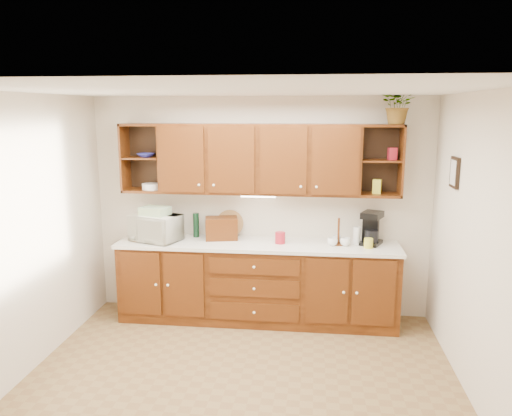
% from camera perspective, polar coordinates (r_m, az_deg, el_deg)
% --- Properties ---
extents(floor, '(4.00, 4.00, 0.00)m').
position_cam_1_polar(floor, '(4.79, -1.94, -19.51)').
color(floor, brown).
rests_on(floor, ground).
extents(ceiling, '(4.00, 4.00, 0.00)m').
position_cam_1_polar(ceiling, '(4.12, -2.19, 13.32)').
color(ceiling, white).
rests_on(ceiling, back_wall).
extents(back_wall, '(4.00, 0.00, 4.00)m').
position_cam_1_polar(back_wall, '(5.97, 0.49, 0.11)').
color(back_wall, beige).
rests_on(back_wall, floor).
extents(left_wall, '(0.00, 3.50, 3.50)m').
position_cam_1_polar(left_wall, '(4.98, -25.47, -3.22)').
color(left_wall, beige).
rests_on(left_wall, floor).
extents(right_wall, '(0.00, 3.50, 3.50)m').
position_cam_1_polar(right_wall, '(4.45, 24.44, -4.78)').
color(right_wall, beige).
rests_on(right_wall, floor).
extents(base_cabinets, '(3.20, 0.60, 0.90)m').
position_cam_1_polar(base_cabinets, '(5.91, 0.16, -8.57)').
color(base_cabinets, black).
rests_on(base_cabinets, floor).
extents(countertop, '(3.24, 0.64, 0.04)m').
position_cam_1_polar(countertop, '(5.75, 0.15, -4.20)').
color(countertop, silver).
rests_on(countertop, base_cabinets).
extents(upper_cabinets, '(3.20, 0.33, 0.80)m').
position_cam_1_polar(upper_cabinets, '(5.72, 0.42, 5.63)').
color(upper_cabinets, black).
rests_on(upper_cabinets, back_wall).
extents(undercabinet_light, '(0.40, 0.05, 0.02)m').
position_cam_1_polar(undercabinet_light, '(5.73, 0.26, 1.37)').
color(undercabinet_light, white).
rests_on(undercabinet_light, upper_cabinets).
extents(framed_picture, '(0.03, 0.24, 0.30)m').
position_cam_1_polar(framed_picture, '(5.19, 21.76, 3.79)').
color(framed_picture, black).
rests_on(framed_picture, right_wall).
extents(wicker_basket, '(0.34, 0.34, 0.14)m').
position_cam_1_polar(wicker_basket, '(6.05, -13.11, -2.84)').
color(wicker_basket, olive).
rests_on(wicker_basket, countertop).
extents(microwave, '(0.65, 0.53, 0.31)m').
position_cam_1_polar(microwave, '(5.93, -11.40, -2.22)').
color(microwave, beige).
rests_on(microwave, countertop).
extents(towel_stack, '(0.36, 0.31, 0.09)m').
position_cam_1_polar(towel_stack, '(5.89, -11.48, -0.33)').
color(towel_stack, '#CECD61').
rests_on(towel_stack, microwave).
extents(wine_bottle, '(0.09, 0.09, 0.29)m').
position_cam_1_polar(wine_bottle, '(6.02, -6.86, -1.95)').
color(wine_bottle, black).
rests_on(wine_bottle, countertop).
extents(woven_tray, '(0.34, 0.13, 0.32)m').
position_cam_1_polar(woven_tray, '(6.04, -3.01, -3.20)').
color(woven_tray, olive).
rests_on(woven_tray, countertop).
extents(bread_box, '(0.41, 0.31, 0.26)m').
position_cam_1_polar(bread_box, '(5.90, -3.98, -2.33)').
color(bread_box, black).
rests_on(bread_box, countertop).
extents(mug_tree, '(0.29, 0.28, 0.31)m').
position_cam_1_polar(mug_tree, '(5.74, 9.38, -3.70)').
color(mug_tree, black).
rests_on(mug_tree, countertop).
extents(canister_red, '(0.14, 0.14, 0.13)m').
position_cam_1_polar(canister_red, '(5.72, 2.78, -3.42)').
color(canister_red, maroon).
rests_on(canister_red, countertop).
extents(canister_white, '(0.10, 0.10, 0.19)m').
position_cam_1_polar(canister_white, '(5.82, 11.43, -3.08)').
color(canister_white, white).
rests_on(canister_white, countertop).
extents(canister_yellow, '(0.11, 0.11, 0.11)m').
position_cam_1_polar(canister_yellow, '(5.67, 12.73, -3.95)').
color(canister_yellow, gold).
rests_on(canister_yellow, countertop).
extents(coffee_maker, '(0.29, 0.32, 0.38)m').
position_cam_1_polar(coffee_maker, '(5.82, 13.05, -2.28)').
color(coffee_maker, black).
rests_on(coffee_maker, countertop).
extents(bowl_stack, '(0.24, 0.24, 0.05)m').
position_cam_1_polar(bowl_stack, '(5.99, -12.45, 5.92)').
color(bowl_stack, '#292C97').
rests_on(bowl_stack, upper_cabinets).
extents(plate_stack, '(0.24, 0.24, 0.07)m').
position_cam_1_polar(plate_stack, '(6.02, -11.86, 2.43)').
color(plate_stack, white).
rests_on(plate_stack, upper_cabinets).
extents(pantry_box_yellow, '(0.11, 0.09, 0.16)m').
position_cam_1_polar(pantry_box_yellow, '(5.75, 13.67, 2.41)').
color(pantry_box_yellow, gold).
rests_on(pantry_box_yellow, upper_cabinets).
extents(pantry_box_red, '(0.10, 0.09, 0.13)m').
position_cam_1_polar(pantry_box_red, '(5.74, 15.31, 6.00)').
color(pantry_box_red, maroon).
rests_on(pantry_box_red, upper_cabinets).
extents(potted_plant, '(0.40, 0.36, 0.41)m').
position_cam_1_polar(potted_plant, '(5.66, 16.02, 11.28)').
color(potted_plant, '#999999').
rests_on(potted_plant, upper_cabinets).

